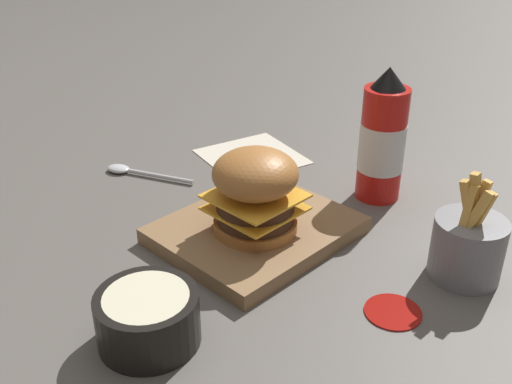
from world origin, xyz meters
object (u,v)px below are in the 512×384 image
at_px(serving_board, 256,230).
at_px(fries_basket, 468,246).
at_px(burger, 255,191).
at_px(side_bowl, 148,317).
at_px(spoon, 131,171).
at_px(ketchup_bottle, 382,141).

relative_size(serving_board, fries_basket, 1.74).
bearing_deg(burger, side_bowl, 14.04).
bearing_deg(fries_basket, side_bowl, -27.89).
bearing_deg(spoon, serving_board, 157.60).
distance_m(burger, ketchup_bottle, 0.24).
bearing_deg(fries_basket, ketchup_bottle, -116.98).
height_order(ketchup_bottle, fries_basket, ketchup_bottle).
relative_size(ketchup_bottle, spoon, 1.34).
bearing_deg(side_bowl, spoon, -122.22).
bearing_deg(spoon, ketchup_bottle, -170.05).
bearing_deg(serving_board, fries_basket, 115.46).
distance_m(serving_board, fries_basket, 0.28).
relative_size(fries_basket, spoon, 0.93).
bearing_deg(ketchup_bottle, side_bowl, 1.81).
relative_size(burger, side_bowl, 1.03).
relative_size(side_bowl, spoon, 0.72).
xyz_separation_m(serving_board, spoon, (0.01, -0.30, -0.01)).
bearing_deg(burger, spoon, -90.82).
height_order(side_bowl, spoon, side_bowl).
xyz_separation_m(serving_board, ketchup_bottle, (-0.22, 0.05, 0.08)).
bearing_deg(serving_board, ketchup_bottle, 167.08).
height_order(serving_board, burger, burger).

